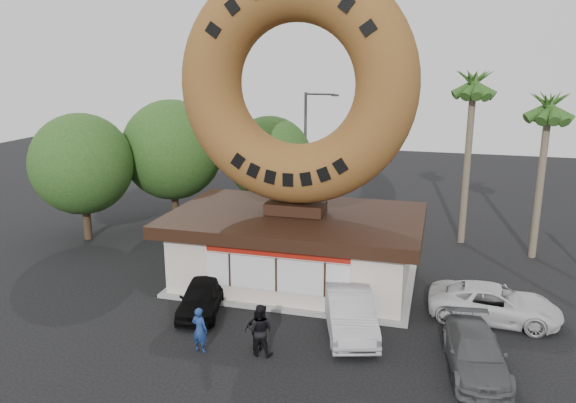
# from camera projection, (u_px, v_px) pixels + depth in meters

# --- Properties ---
(ground) EXTENTS (90.00, 90.00, 0.00)m
(ground) POSITION_uv_depth(u_px,v_px,m) (254.00, 344.00, 20.29)
(ground) COLOR black
(ground) RESTS_ON ground
(donut_shop) EXTENTS (11.20, 7.20, 3.80)m
(donut_shop) POSITION_uv_depth(u_px,v_px,m) (295.00, 246.00, 25.43)
(donut_shop) COLOR silver
(donut_shop) RESTS_ON ground
(giant_donut) EXTENTS (10.28, 2.62, 10.28)m
(giant_donut) POSITION_uv_depth(u_px,v_px,m) (296.00, 85.00, 23.64)
(giant_donut) COLOR brown
(giant_donut) RESTS_ON donut_shop
(tree_west) EXTENTS (6.00, 6.00, 7.65)m
(tree_west) POSITION_uv_depth(u_px,v_px,m) (172.00, 150.00, 33.70)
(tree_west) COLOR #473321
(tree_west) RESTS_ON ground
(tree_mid) EXTENTS (5.20, 5.20, 6.63)m
(tree_mid) POSITION_uv_depth(u_px,v_px,m) (270.00, 159.00, 34.31)
(tree_mid) COLOR #473321
(tree_mid) RESTS_ON ground
(tree_far) EXTENTS (5.60, 5.60, 7.14)m
(tree_far) POSITION_uv_depth(u_px,v_px,m) (82.00, 164.00, 30.94)
(tree_far) COLOR #473321
(tree_far) RESTS_ON ground
(palm_near) EXTENTS (2.60, 2.60, 9.75)m
(palm_near) POSITION_uv_depth(u_px,v_px,m) (473.00, 90.00, 29.32)
(palm_near) COLOR #726651
(palm_near) RESTS_ON ground
(palm_far) EXTENTS (2.60, 2.60, 8.75)m
(palm_far) POSITION_uv_depth(u_px,v_px,m) (548.00, 112.00, 27.25)
(palm_far) COLOR #726651
(palm_far) RESTS_ON ground
(street_lamp) EXTENTS (2.11, 0.20, 8.00)m
(street_lamp) POSITION_uv_depth(u_px,v_px,m) (308.00, 150.00, 34.57)
(street_lamp) COLOR #59595E
(street_lamp) RESTS_ON ground
(person_left) EXTENTS (0.67, 0.51, 1.66)m
(person_left) POSITION_uv_depth(u_px,v_px,m) (200.00, 330.00, 19.62)
(person_left) COLOR navy
(person_left) RESTS_ON ground
(person_center) EXTENTS (0.92, 0.72, 1.87)m
(person_center) POSITION_uv_depth(u_px,v_px,m) (260.00, 330.00, 19.39)
(person_center) COLOR black
(person_center) RESTS_ON ground
(person_right) EXTENTS (0.97, 0.59, 1.54)m
(person_right) POSITION_uv_depth(u_px,v_px,m) (258.00, 330.00, 19.71)
(person_right) COLOR black
(person_right) RESTS_ON ground
(car_black) EXTENTS (2.32, 4.09, 1.31)m
(car_black) POSITION_uv_depth(u_px,v_px,m) (201.00, 297.00, 22.72)
(car_black) COLOR black
(car_black) RESTS_ON ground
(car_silver) EXTENTS (2.95, 5.06, 1.58)m
(car_silver) POSITION_uv_depth(u_px,v_px,m) (349.00, 311.00, 21.15)
(car_silver) COLOR #ACABB0
(car_silver) RESTS_ON ground
(car_grey) EXTENTS (2.36, 4.65, 1.29)m
(car_grey) POSITION_uv_depth(u_px,v_px,m) (476.00, 353.00, 18.47)
(car_grey) COLOR #535658
(car_grey) RESTS_ON ground
(car_white) EXTENTS (5.15, 2.61, 1.39)m
(car_white) POSITION_uv_depth(u_px,v_px,m) (494.00, 303.00, 22.03)
(car_white) COLOR silver
(car_white) RESTS_ON ground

